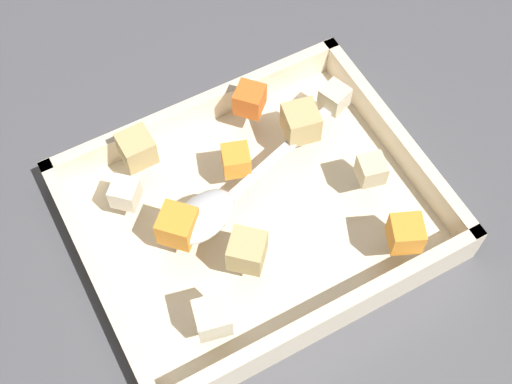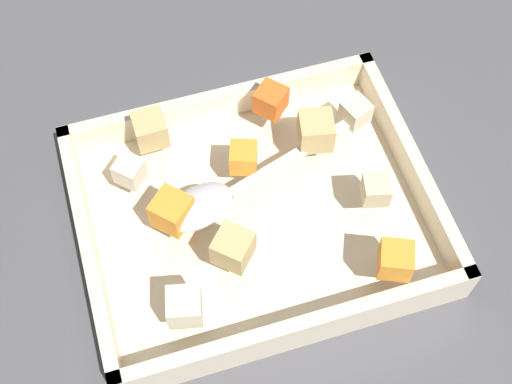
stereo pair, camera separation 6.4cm
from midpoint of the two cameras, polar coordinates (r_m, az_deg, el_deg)
name	(u,v)px [view 2 (the right image)]	position (r m, az deg, el deg)	size (l,w,h in m)	color
ground_plane	(272,218)	(0.69, 3.91, -2.29)	(4.00, 4.00, 0.00)	#4C4C51
baking_dish	(256,215)	(0.67, 2.69, -2.12)	(0.32, 0.26, 0.05)	beige
carrot_chunk_far_right	(395,260)	(0.62, 14.00, -5.56)	(0.03, 0.03, 0.03)	orange
carrot_chunk_rim_edge	(271,100)	(0.69, 3.84, 7.13)	(0.03, 0.03, 0.03)	orange
carrot_chunk_corner_ne	(243,157)	(0.65, 1.77, 2.55)	(0.02, 0.02, 0.02)	orange
carrot_chunk_corner_se	(171,209)	(0.62, -3.93, -1.61)	(0.03, 0.03, 0.03)	orange
potato_chunk_near_spoon	(150,130)	(0.67, -5.77, 4.76)	(0.03, 0.03, 0.03)	tan
potato_chunk_front_center	(184,306)	(0.59, -2.65, -9.42)	(0.03, 0.03, 0.03)	beige
potato_chunk_far_left	(376,190)	(0.65, 12.34, -0.09)	(0.02, 0.02, 0.02)	beige
potato_chunk_near_right	(316,131)	(0.67, 7.52, 4.65)	(0.03, 0.03, 0.03)	tan
potato_chunk_back_center	(233,248)	(0.60, 1.16, -4.76)	(0.03, 0.03, 0.03)	tan
parsnip_chunk_corner_sw	(355,112)	(0.69, 10.58, 6.09)	(0.02, 0.02, 0.02)	beige
parsnip_chunk_center	(130,171)	(0.65, -7.34, 1.46)	(0.02, 0.02, 0.02)	silver
serving_spoon	(212,201)	(0.63, -0.65, -0.98)	(0.22, 0.09, 0.02)	silver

